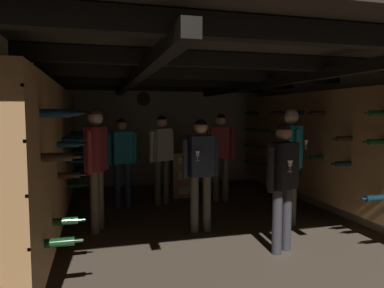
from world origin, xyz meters
TOP-DOWN VIEW (x-y plane):
  - ground_plane at (0.00, 0.00)m, footprint 8.40×8.40m
  - room_shell at (0.00, 0.27)m, footprint 4.72×6.52m
  - wine_crate_stack at (0.16, 1.84)m, footprint 0.52×0.35m
  - display_bottle at (0.25, 1.84)m, footprint 0.08×0.08m
  - person_host_center at (-0.13, -0.32)m, footprint 0.54×0.35m
  - person_guest_far_right at (0.73, 1.25)m, footprint 0.49×0.35m
  - person_guest_mid_left at (-1.55, 0.08)m, footprint 0.33×0.51m
  - person_guest_mid_right at (1.30, -0.30)m, footprint 0.33×0.54m
  - person_guest_far_left at (-1.11, 1.29)m, footprint 0.53×0.38m
  - person_guest_rear_center at (-0.39, 1.29)m, footprint 0.49×0.43m
  - person_guest_near_right at (0.61, -1.30)m, footprint 0.50×0.42m

SIDE VIEW (x-z plane):
  - ground_plane at x=0.00m, z-range 0.00..0.00m
  - wine_crate_stack at x=0.16m, z-range 0.00..0.90m
  - person_guest_near_right at x=0.61m, z-range 0.15..1.73m
  - person_guest_far_left at x=-1.11m, z-range 0.16..1.76m
  - person_host_center at x=-0.13m, z-range 0.16..1.77m
  - person_guest_rear_center at x=-0.39m, z-range 0.17..1.82m
  - person_guest_far_right at x=0.73m, z-range 0.18..1.85m
  - display_bottle at x=0.25m, z-range 0.86..1.21m
  - person_guest_mid_left at x=-1.55m, z-range 0.20..1.95m
  - person_guest_mid_right at x=1.30m, z-range 0.20..1.95m
  - room_shell at x=0.00m, z-range 0.21..2.62m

